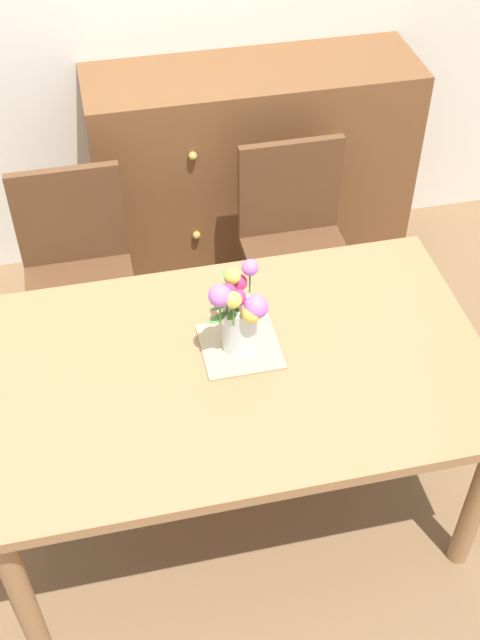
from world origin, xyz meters
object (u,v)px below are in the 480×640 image
object	(u,v)px
chair_right	(295,237)
dining_table	(231,383)
flower_vase	(240,312)
dresser	(252,174)
chair_left	(77,267)

from	to	relation	value
chair_right	dining_table	bearing A→B (deg)	61.90
dining_table	flower_vase	size ratio (longest dim) A/B	5.27
dresser	flower_vase	distance (m)	1.37
chair_right	dresser	distance (m)	0.51
dining_table	dresser	xyz separation A→B (m)	(0.38, 1.33, -0.14)
dining_table	dresser	bearing A→B (deg)	74.19
chair_left	chair_right	world-z (taller)	same
chair_left	chair_right	bearing A→B (deg)	-180.00
chair_left	flower_vase	distance (m)	0.98
chair_right	flower_vase	xyz separation A→B (m)	(-0.40, -0.76, 0.37)
dining_table	chair_left	size ratio (longest dim) A/B	1.78
chair_left	chair_right	xyz separation A→B (m)	(0.88, 0.00, 0.00)
chair_right	flower_vase	world-z (taller)	flower_vase
dining_table	flower_vase	world-z (taller)	flower_vase
dining_table	flower_vase	distance (m)	0.26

